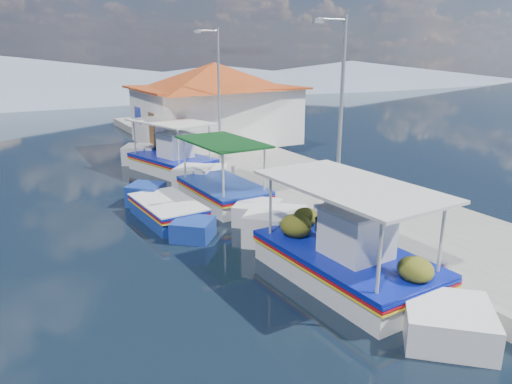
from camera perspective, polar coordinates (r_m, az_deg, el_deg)
ground at (r=12.17m, az=-2.05°, el=-10.30°), size 160.00×160.00×0.00m
quay at (r=19.76m, az=5.30°, el=1.04°), size 5.00×44.00×0.50m
bollards at (r=17.96m, az=1.12°, el=0.86°), size 0.20×17.20×0.30m
main_caique at (r=12.13m, az=10.38°, el=-7.89°), size 2.69×8.37×2.76m
caique_green_canopy at (r=17.94m, az=-4.04°, el=-0.06°), size 2.30×7.02×2.63m
caique_blue_hull at (r=16.41m, az=-10.54°, el=-2.33°), size 1.88×5.63×1.00m
caique_far at (r=22.84m, az=-9.97°, el=3.60°), size 3.58×7.32×2.66m
harbor_building at (r=27.21m, az=-4.88°, el=10.69°), size 10.49×10.49×4.40m
lamp_post_near at (r=15.10m, az=9.86°, el=10.04°), size 1.21×0.14×6.00m
lamp_post_far at (r=22.80m, az=-4.67°, el=12.31°), size 1.21×0.14×6.00m
mountain_ridge at (r=66.78m, az=-19.58°, el=12.58°), size 171.40×96.00×5.50m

